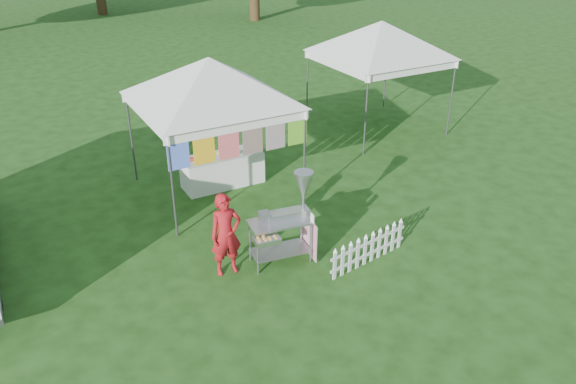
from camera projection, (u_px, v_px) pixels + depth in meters
ground at (294, 269)px, 9.86m from camera, size 120.00×120.00×0.00m
canopy_main at (209, 58)px, 11.22m from camera, size 4.24×4.24×3.45m
canopy_right at (382, 21)px, 14.77m from camera, size 4.24×4.24×3.45m
donut_cart at (290, 212)px, 9.69m from camera, size 1.29×0.80×1.67m
vendor at (226, 235)px, 9.46m from camera, size 0.57×0.39×1.50m
picket_fence at (369, 249)px, 9.91m from camera, size 1.78×0.31×0.56m
display_table at (223, 170)px, 12.69m from camera, size 1.80×0.70×0.72m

